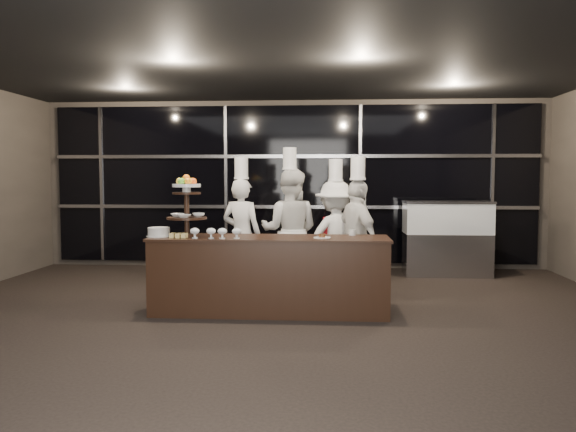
# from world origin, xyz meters

# --- Properties ---
(room) EXTENTS (10.00, 10.00, 10.00)m
(room) POSITION_xyz_m (0.00, 0.00, 1.50)
(room) COLOR black
(room) RESTS_ON ground
(window_wall) EXTENTS (8.60, 0.10, 2.80)m
(window_wall) POSITION_xyz_m (0.00, 4.94, 1.50)
(window_wall) COLOR black
(window_wall) RESTS_ON ground
(buffet_counter) EXTENTS (2.84, 0.74, 0.92)m
(buffet_counter) POSITION_xyz_m (-0.07, 1.52, 0.47)
(buffet_counter) COLOR black
(buffet_counter) RESTS_ON ground
(display_stand) EXTENTS (0.48, 0.48, 0.74)m
(display_stand) POSITION_xyz_m (-1.07, 1.52, 1.34)
(display_stand) COLOR black
(display_stand) RESTS_ON buffet_counter
(compotes) EXTENTS (0.60, 0.11, 0.12)m
(compotes) POSITION_xyz_m (-0.67, 1.30, 1.00)
(compotes) COLOR silver
(compotes) RESTS_ON buffet_counter
(layer_cake) EXTENTS (0.30, 0.30, 0.11)m
(layer_cake) POSITION_xyz_m (-1.40, 1.47, 0.97)
(layer_cake) COLOR white
(layer_cake) RESTS_ON buffet_counter
(pastry_squares) EXTENTS (0.20, 0.13, 0.05)m
(pastry_squares) POSITION_xyz_m (-1.13, 1.36, 0.95)
(pastry_squares) COLOR #F0D175
(pastry_squares) RESTS_ON buffet_counter
(small_plate) EXTENTS (0.20, 0.20, 0.05)m
(small_plate) POSITION_xyz_m (0.56, 1.42, 0.94)
(small_plate) COLOR white
(small_plate) RESTS_ON buffet_counter
(chef_cup) EXTENTS (0.08, 0.08, 0.07)m
(chef_cup) POSITION_xyz_m (0.92, 1.77, 0.96)
(chef_cup) COLOR white
(chef_cup) RESTS_ON buffet_counter
(display_case) EXTENTS (1.41, 0.62, 1.24)m
(display_case) POSITION_xyz_m (2.60, 4.30, 0.69)
(display_case) COLOR #A5A5AA
(display_case) RESTS_ON ground
(chef_a) EXTENTS (0.68, 0.55, 1.91)m
(chef_a) POSITION_xyz_m (-0.59, 2.74, 0.84)
(chef_a) COLOR silver
(chef_a) RESTS_ON ground
(chef_b) EXTENTS (0.91, 0.74, 2.05)m
(chef_b) POSITION_xyz_m (0.09, 2.80, 0.89)
(chef_b) COLOR silver
(chef_b) RESTS_ON ground
(chef_c) EXTENTS (1.16, 0.92, 1.88)m
(chef_c) POSITION_xyz_m (0.73, 2.69, 0.80)
(chef_c) COLOR white
(chef_c) RESTS_ON ground
(chef_d) EXTENTS (0.78, 1.01, 1.90)m
(chef_d) POSITION_xyz_m (1.02, 2.33, 0.82)
(chef_d) COLOR white
(chef_d) RESTS_ON ground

